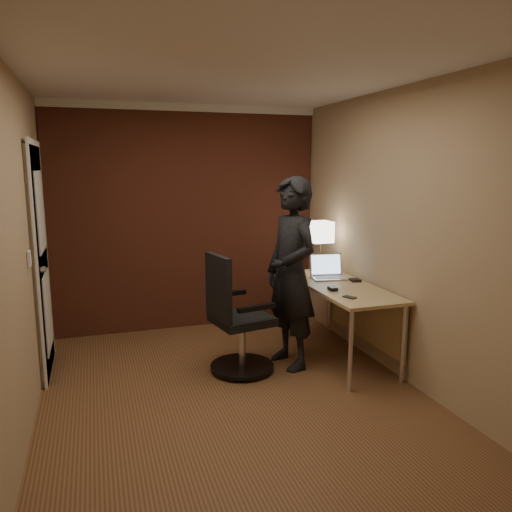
# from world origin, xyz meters

# --- Properties ---
(room) EXTENTS (4.00, 4.00, 4.00)m
(room) POSITION_xyz_m (-0.27, 1.54, 1.37)
(room) COLOR brown
(room) RESTS_ON ground
(desk) EXTENTS (0.60, 1.50, 0.73)m
(desk) POSITION_xyz_m (1.25, 0.53, 0.60)
(desk) COLOR tan
(desk) RESTS_ON ground
(desk_lamp) EXTENTS (0.22, 0.22, 0.54)m
(desk_lamp) POSITION_xyz_m (1.26, 1.15, 1.15)
(desk_lamp) COLOR silver
(desk_lamp) RESTS_ON desk
(laptop) EXTENTS (0.37, 0.31, 0.23)m
(laptop) POSITION_xyz_m (1.20, 0.85, 0.79)
(laptop) COLOR silver
(laptop) RESTS_ON desk
(mouse) EXTENTS (0.06, 0.10, 0.03)m
(mouse) POSITION_xyz_m (1.02, 0.36, 0.75)
(mouse) COLOR black
(mouse) RESTS_ON desk
(phone) EXTENTS (0.10, 0.13, 0.01)m
(phone) POSITION_xyz_m (1.04, 0.08, 0.73)
(phone) COLOR black
(phone) RESTS_ON desk
(wallet) EXTENTS (0.10, 0.12, 0.02)m
(wallet) POSITION_xyz_m (1.39, 0.62, 0.74)
(wallet) COLOR black
(wallet) RESTS_ON desk
(office_chair) EXTENTS (0.58, 0.65, 1.06)m
(office_chair) POSITION_xyz_m (0.14, 0.51, 0.47)
(office_chair) COLOR black
(office_chair) RESTS_ON ground
(person) EXTENTS (0.54, 0.71, 1.75)m
(person) POSITION_xyz_m (0.68, 0.52, 0.87)
(person) COLOR black
(person) RESTS_ON ground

